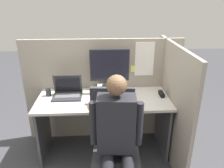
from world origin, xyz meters
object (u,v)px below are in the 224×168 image
object	(u,v)px
laptop	(68,93)
paper_box	(110,89)
monitor	(110,67)
carrot_toy	(90,107)
stapler	(161,94)
office_chair	(114,143)
pen_cup	(48,92)
person	(117,135)

from	to	relation	value
laptop	paper_box	bearing A→B (deg)	11.07
monitor	carrot_toy	size ratio (longest dim) A/B	3.00
stapler	office_chair	size ratio (longest dim) A/B	0.13
pen_cup	person	bearing A→B (deg)	-47.11
monitor	office_chair	distance (m)	0.93
paper_box	office_chair	bearing A→B (deg)	-89.18
monitor	stapler	xyz separation A→B (m)	(0.63, -0.15, -0.30)
paper_box	stapler	bearing A→B (deg)	-13.03
person	monitor	bearing A→B (deg)	91.48
paper_box	pen_cup	bearing A→B (deg)	-174.87
laptop	person	distance (m)	0.97
paper_box	office_chair	world-z (taller)	office_chair
monitor	person	world-z (taller)	monitor
carrot_toy	pen_cup	world-z (taller)	pen_cup
laptop	pen_cup	distance (m)	0.24
laptop	carrot_toy	world-z (taller)	laptop
carrot_toy	pen_cup	size ratio (longest dim) A/B	1.78
person	paper_box	bearing A→B (deg)	91.48
paper_box	monitor	distance (m)	0.29
carrot_toy	office_chair	distance (m)	0.47
person	pen_cup	distance (m)	1.14
carrot_toy	pen_cup	bearing A→B (deg)	145.30
carrot_toy	paper_box	bearing A→B (deg)	61.04
laptop	pen_cup	xyz separation A→B (m)	(-0.24, 0.03, -0.01)
laptop	pen_cup	world-z (taller)	laptop
monitor	office_chair	xyz separation A→B (m)	(0.01, -0.74, -0.55)
paper_box	office_chair	size ratio (longest dim) A/B	0.29
laptop	carrot_toy	xyz separation A→B (m)	(0.28, -0.32, -0.03)
paper_box	monitor	size ratio (longest dim) A/B	0.64
person	pen_cup	size ratio (longest dim) A/B	14.37
monitor	pen_cup	size ratio (longest dim) A/B	5.35
paper_box	person	distance (m)	0.90
laptop	person	size ratio (longest dim) A/B	0.27
paper_box	monitor	xyz separation A→B (m)	(-0.00, 0.00, 0.29)
laptop	carrot_toy	distance (m)	0.43
monitor	laptop	world-z (taller)	monitor
monitor	office_chair	world-z (taller)	monitor
person	pen_cup	xyz separation A→B (m)	(-0.77, 0.83, 0.06)
monitor	stapler	distance (m)	0.71
monitor	office_chair	bearing A→B (deg)	-89.19
paper_box	stapler	distance (m)	0.64
office_chair	pen_cup	size ratio (longest dim) A/B	11.92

